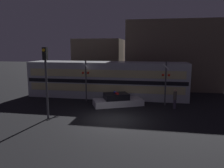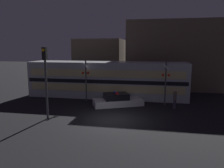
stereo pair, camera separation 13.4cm
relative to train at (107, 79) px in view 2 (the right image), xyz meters
The scene contains 9 objects.
ground_plane 7.99m from the train, 75.26° to the right, with size 120.00×120.00×0.00m, color black.
train is the anchor object (origin of this frame).
police_car 4.01m from the train, 63.20° to the right, with size 4.80×3.45×1.24m.
pedestrian 7.70m from the train, 28.11° to the right, with size 0.29×0.29×1.74m.
crossing_signal_near 6.51m from the train, 23.47° to the right, with size 0.75×0.32×4.02m.
crossing_signal_far 2.86m from the train, 124.35° to the right, with size 0.75×0.32×4.04m.
traffic_light_corner 8.68m from the train, 109.17° to the right, with size 0.30×0.46×5.27m.
building_left 9.69m from the train, 107.69° to the left, with size 6.61×6.51×6.42m.
building_center 10.39m from the train, 44.32° to the left, with size 11.57×6.02×8.53m.
Camera 2 is at (2.84, -15.04, 5.24)m, focal length 35.00 mm.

